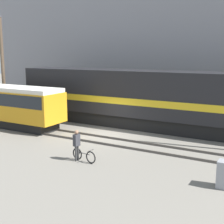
{
  "coord_description": "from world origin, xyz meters",
  "views": [
    {
      "loc": [
        11.05,
        -18.29,
        5.72
      ],
      "look_at": [
        0.81,
        -0.32,
        1.8
      ],
      "focal_mm": 50.0,
      "sensor_mm": 36.0,
      "label": 1
    }
  ],
  "objects_px": {
    "streetcar": "(10,104)",
    "utility_pole_center": "(3,68)",
    "bicycle": "(84,155)",
    "person": "(77,142)",
    "freight_locomotive": "(143,98)"
  },
  "relations": [
    {
      "from": "bicycle",
      "to": "utility_pole_center",
      "type": "distance_m",
      "value": 14.99
    },
    {
      "from": "streetcar",
      "to": "person",
      "type": "relative_size",
      "value": 5.45
    },
    {
      "from": "bicycle",
      "to": "streetcar",
      "type": "bearing_deg",
      "value": 158.19
    },
    {
      "from": "bicycle",
      "to": "freight_locomotive",
      "type": "bearing_deg",
      "value": 92.92
    },
    {
      "from": "streetcar",
      "to": "bicycle",
      "type": "relative_size",
      "value": 5.7
    },
    {
      "from": "bicycle",
      "to": "person",
      "type": "distance_m",
      "value": 0.81
    },
    {
      "from": "streetcar",
      "to": "utility_pole_center",
      "type": "bearing_deg",
      "value": 143.85
    },
    {
      "from": "person",
      "to": "utility_pole_center",
      "type": "bearing_deg",
      "value": 153.14
    },
    {
      "from": "freight_locomotive",
      "to": "bicycle",
      "type": "height_order",
      "value": "freight_locomotive"
    },
    {
      "from": "freight_locomotive",
      "to": "streetcar",
      "type": "relative_size",
      "value": 2.28
    },
    {
      "from": "bicycle",
      "to": "utility_pole_center",
      "type": "bearing_deg",
      "value": 154.18
    },
    {
      "from": "person",
      "to": "streetcar",
      "type": "bearing_deg",
      "value": 156.86
    },
    {
      "from": "utility_pole_center",
      "to": "bicycle",
      "type": "bearing_deg",
      "value": -25.82
    },
    {
      "from": "person",
      "to": "utility_pole_center",
      "type": "height_order",
      "value": "utility_pole_center"
    },
    {
      "from": "streetcar",
      "to": "utility_pole_center",
      "type": "height_order",
      "value": "utility_pole_center"
    }
  ]
}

